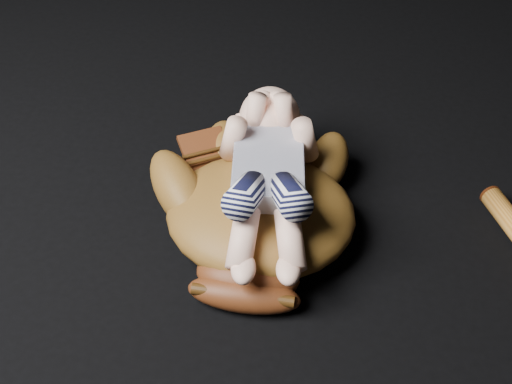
% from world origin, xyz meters
% --- Properties ---
extents(baseball_glove, '(0.40, 0.45, 0.13)m').
position_xyz_m(baseball_glove, '(-0.08, -0.06, 0.07)').
color(baseball_glove, '#5C3913').
rests_on(baseball_glove, ground).
extents(newborn_baby, '(0.21, 0.40, 0.16)m').
position_xyz_m(newborn_baby, '(-0.07, -0.06, 0.13)').
color(newborn_baby, beige).
rests_on(newborn_baby, baseball_glove).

